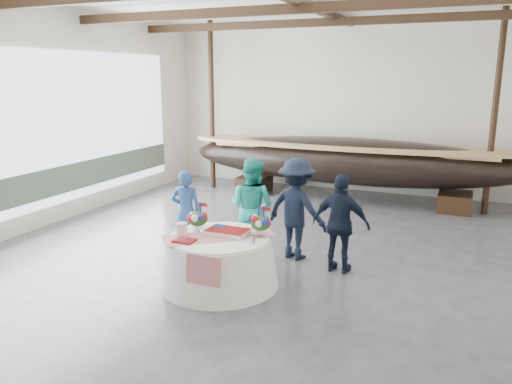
% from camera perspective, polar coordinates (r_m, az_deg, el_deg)
% --- Properties ---
extents(floor, '(10.00, 12.00, 0.01)m').
position_cam_1_polar(floor, '(8.60, 0.99, -7.89)').
color(floor, '#3D3D42').
rests_on(floor, ground).
extents(wall_back, '(10.00, 0.02, 4.50)m').
position_cam_1_polar(wall_back, '(13.79, 10.59, 9.50)').
color(wall_back, silver).
rests_on(wall_back, ground).
extents(wall_left, '(0.02, 12.00, 4.50)m').
position_cam_1_polar(wall_left, '(10.96, -24.20, 7.66)').
color(wall_left, silver).
rests_on(wall_left, ground).
extents(pavilion_structure, '(9.80, 11.76, 4.50)m').
position_cam_1_polar(pavilion_structure, '(8.83, 3.21, 19.11)').
color(pavilion_structure, black).
rests_on(pavilion_structure, ground).
extents(open_bay, '(0.03, 7.00, 3.20)m').
position_cam_1_polar(open_bay, '(11.66, -20.24, 6.17)').
color(open_bay, silver).
rests_on(open_bay, ground).
extents(longboat_display, '(8.50, 1.70, 1.59)m').
position_cam_1_polar(longboat_display, '(12.65, 10.48, 3.56)').
color(longboat_display, black).
rests_on(longboat_display, ground).
extents(banquet_table, '(1.78, 1.78, 0.77)m').
position_cam_1_polar(banquet_table, '(7.57, -4.20, -7.81)').
color(banquet_table, white).
rests_on(banquet_table, ground).
extents(tabletop_items, '(1.61, 1.49, 0.40)m').
position_cam_1_polar(tabletop_items, '(7.51, -3.81, -3.69)').
color(tabletop_items, red).
rests_on(tabletop_items, banquet_table).
extents(guest_woman_blue, '(0.62, 0.50, 1.48)m').
position_cam_1_polar(guest_woman_blue, '(8.93, -7.98, -2.20)').
color(guest_woman_blue, navy).
rests_on(guest_woman_blue, ground).
extents(guest_woman_teal, '(0.93, 0.77, 1.73)m').
position_cam_1_polar(guest_woman_teal, '(8.64, -0.50, -1.75)').
color(guest_woman_teal, '#22B098').
rests_on(guest_woman_teal, ground).
extents(guest_man_left, '(1.26, 0.92, 1.75)m').
position_cam_1_polar(guest_man_left, '(8.53, 4.66, -1.91)').
color(guest_man_left, black).
rests_on(guest_man_left, ground).
extents(guest_man_right, '(0.97, 0.47, 1.60)m').
position_cam_1_polar(guest_man_right, '(8.02, 9.68, -3.62)').
color(guest_man_right, black).
rests_on(guest_man_right, ground).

